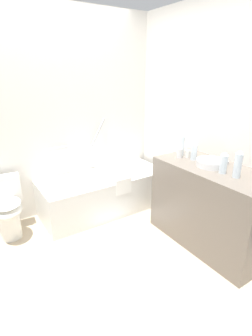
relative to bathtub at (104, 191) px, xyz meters
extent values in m
plane|color=#C1AD8E|center=(-0.62, -0.84, -0.27)|extent=(4.04, 4.04, 0.00)
cube|color=silver|center=(-0.62, 0.39, 0.99)|extent=(3.44, 0.10, 2.51)
cube|color=silver|center=(0.95, -0.84, 0.99)|extent=(0.10, 2.75, 2.51)
cube|color=silver|center=(0.00, 0.00, -0.02)|extent=(1.65, 0.68, 0.49)
cube|color=white|center=(0.00, 0.00, 0.18)|extent=(1.35, 0.49, 0.09)
cylinder|color=#B5B5BA|center=(0.64, 0.00, 0.26)|extent=(0.09, 0.03, 0.03)
cylinder|color=#B5B5BA|center=(0.06, 0.31, 0.67)|extent=(0.30, 0.03, 0.48)
cylinder|color=#B5B5BA|center=(-0.45, 0.31, 0.60)|extent=(0.23, 0.03, 0.03)
cube|color=white|center=(0.10, -0.33, 0.17)|extent=(0.22, 0.03, 0.20)
cylinder|color=white|center=(-1.19, 0.01, -0.08)|extent=(0.23, 0.23, 0.38)
ellipsoid|color=white|center=(-1.20, -0.04, 0.11)|extent=(0.34, 0.41, 0.13)
ellipsoid|color=white|center=(-1.20, -0.04, 0.18)|extent=(0.32, 0.39, 0.02)
cube|color=white|center=(-1.17, 0.20, 0.26)|extent=(0.37, 0.19, 0.30)
cylinder|color=#B8B8BE|center=(-1.17, 0.20, 0.41)|extent=(0.03, 0.03, 0.01)
cube|color=#6B6056|center=(0.61, -1.24, 0.17)|extent=(0.59, 1.24, 0.87)
cylinder|color=white|center=(0.60, -1.19, 0.64)|extent=(0.29, 0.29, 0.07)
cylinder|color=#ABABB0|center=(0.78, -1.19, 0.63)|extent=(0.02, 0.02, 0.06)
cylinder|color=#ABABB0|center=(0.73, -1.19, 0.67)|extent=(0.11, 0.02, 0.02)
cylinder|color=#ABABB0|center=(0.78, -1.25, 0.62)|extent=(0.03, 0.03, 0.04)
cylinder|color=#ABABB0|center=(0.78, -1.13, 0.62)|extent=(0.03, 0.03, 0.04)
cylinder|color=silver|center=(0.61, -0.95, 0.69)|extent=(0.07, 0.07, 0.17)
cylinder|color=white|center=(0.61, -0.95, 0.79)|extent=(0.04, 0.04, 0.02)
cylinder|color=silver|center=(0.60, -0.76, 0.71)|extent=(0.06, 0.06, 0.22)
cylinder|color=white|center=(0.60, -0.76, 0.84)|extent=(0.04, 0.04, 0.02)
cylinder|color=silver|center=(0.56, -1.51, 0.71)|extent=(0.07, 0.07, 0.22)
cylinder|color=white|center=(0.56, -1.51, 0.84)|extent=(0.04, 0.04, 0.02)
cylinder|color=silver|center=(0.54, -1.38, 0.69)|extent=(0.07, 0.07, 0.18)
cylinder|color=white|center=(0.54, -1.38, 0.79)|extent=(0.04, 0.04, 0.02)
cylinder|color=white|center=(0.61, -0.85, 0.64)|extent=(0.06, 0.06, 0.08)
cylinder|color=white|center=(0.53, -0.81, 0.65)|extent=(0.06, 0.06, 0.10)
cube|color=white|center=(-0.09, -0.56, -0.26)|extent=(0.52, 0.36, 0.01)
camera|label=1|loc=(-1.46, -2.78, 1.50)|focal=27.69mm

